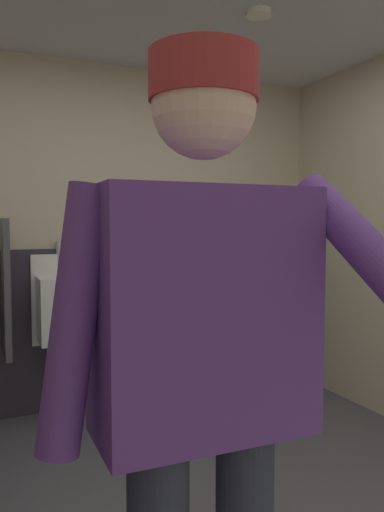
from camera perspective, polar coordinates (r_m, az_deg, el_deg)
The scene contains 7 objects.
wall_back at distance 3.86m, azimuth -9.52°, elevation 2.26°, with size 4.00×0.12×2.55m, color beige.
wainscot_band_back at distance 3.86m, azimuth -9.14°, elevation -7.90°, with size 3.40×0.03×1.19m, color #2D2833.
downlight_far at distance 3.09m, azimuth 7.69°, elevation 25.83°, with size 0.14×0.14×0.03m, color white.
urinal_middle at distance 3.61m, azimuth -14.57°, elevation -5.80°, with size 0.40×0.34×1.24m.
urinal_right at distance 3.80m, azimuth -3.27°, elevation -5.23°, with size 0.40×0.34×1.24m.
privacy_divider_panel at distance 3.48m, azimuth -20.55°, elevation -3.39°, with size 0.04×0.40×0.90m, color #4C4C51.
person at distance 1.15m, azimuth 1.46°, elevation -12.49°, with size 0.70×0.60×1.74m.
Camera 1 is at (-0.93, -1.79, 1.36)m, focal length 34.93 mm.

